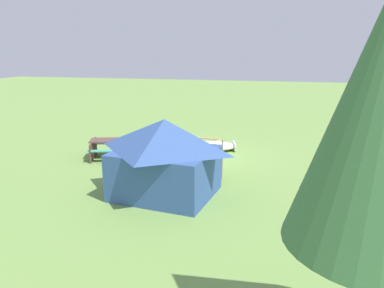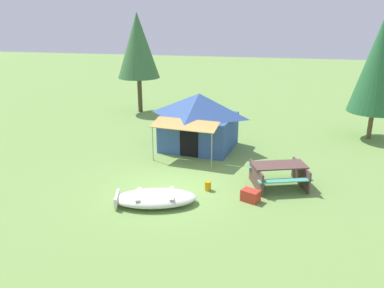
{
  "view_description": "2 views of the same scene",
  "coord_description": "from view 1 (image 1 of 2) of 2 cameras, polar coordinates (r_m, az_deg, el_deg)",
  "views": [
    {
      "loc": [
        -3.25,
        14.2,
        4.3
      ],
      "look_at": [
        -0.14,
        1.66,
        1.01
      ],
      "focal_mm": 34.6,
      "sensor_mm": 36.0,
      "label": 1
    },
    {
      "loc": [
        3.17,
        -11.41,
        5.49
      ],
      "look_at": [
        0.28,
        1.85,
        0.91
      ],
      "focal_mm": 36.67,
      "sensor_mm": 36.0,
      "label": 2
    }
  ],
  "objects": [
    {
      "name": "ground_plane",
      "position": [
        15.19,
        0.98,
        -2.16
      ],
      "size": [
        80.0,
        80.0,
        0.0
      ],
      "primitive_type": "plane",
      "color": "#729A4A"
    },
    {
      "name": "beached_rowboat",
      "position": [
        16.29,
        2.61,
        -0.31
      ],
      "size": [
        2.71,
        1.83,
        0.38
      ],
      "color": "silver",
      "rests_on": "ground_plane"
    },
    {
      "name": "canvas_cabin_tent",
      "position": [
        11.09,
        -4.16,
        -1.89
      ],
      "size": [
        3.36,
        3.74,
        2.34
      ],
      "color": "#355596",
      "rests_on": "ground_plane"
    },
    {
      "name": "picnic_table",
      "position": [
        15.42,
        -12.21,
        -0.36
      ],
      "size": [
        2.12,
        1.99,
        0.77
      ],
      "color": "brown",
      "rests_on": "ground_plane"
    },
    {
      "name": "cooler_box",
      "position": [
        16.31,
        -7.62,
        -0.48
      ],
      "size": [
        0.63,
        0.55,
        0.36
      ],
      "primitive_type": "cube",
      "rotation": [
        0.0,
        0.0,
        2.73
      ],
      "color": "red",
      "rests_on": "ground_plane"
    },
    {
      "name": "fuel_can",
      "position": [
        15.44,
        -3.39,
        -1.33
      ],
      "size": [
        0.28,
        0.28,
        0.3
      ],
      "primitive_type": "cylinder",
      "rotation": [
        0.0,
        0.0,
        0.43
      ],
      "color": "#CF920E",
      "rests_on": "ground_plane"
    }
  ]
}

